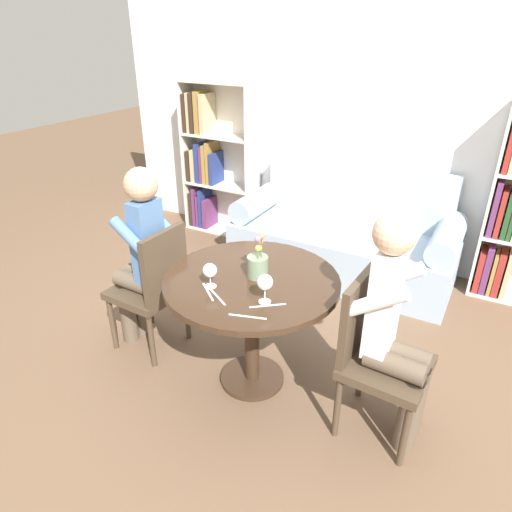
{
  "coord_description": "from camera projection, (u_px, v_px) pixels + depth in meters",
  "views": [
    {
      "loc": [
        1.11,
        -1.93,
        2.01
      ],
      "look_at": [
        0.0,
        0.05,
        0.86
      ],
      "focal_mm": 32.0,
      "sensor_mm": 36.0,
      "label": 1
    }
  ],
  "objects": [
    {
      "name": "ground_plane",
      "position": [
        252.0,
        379.0,
        2.9
      ],
      "size": [
        16.0,
        16.0,
        0.0
      ],
      "primitive_type": "plane",
      "color": "brown"
    },
    {
      "name": "back_wall",
      "position": [
        371.0,
        111.0,
        3.89
      ],
      "size": [
        5.2,
        0.05,
        2.7
      ],
      "color": "silver",
      "rests_on": "ground_plane"
    },
    {
      "name": "round_table",
      "position": [
        252.0,
        299.0,
        2.62
      ],
      "size": [
        1.0,
        1.0,
        0.74
      ],
      "color": "#382619",
      "rests_on": "ground_plane"
    },
    {
      "name": "couch",
      "position": [
        344.0,
        240.0,
        4.03
      ],
      "size": [
        1.89,
        0.8,
        0.92
      ],
      "color": "#9EB2C6",
      "rests_on": "ground_plane"
    },
    {
      "name": "bookshelf_left",
      "position": [
        213.0,
        160.0,
        4.7
      ],
      "size": [
        0.78,
        0.28,
        1.54
      ],
      "color": "silver",
      "rests_on": "ground_plane"
    },
    {
      "name": "chair_left",
      "position": [
        154.0,
        285.0,
        2.97
      ],
      "size": [
        0.44,
        0.44,
        0.9
      ],
      "rotation": [
        0.0,
        0.0,
        -1.61
      ],
      "color": "#473828",
      "rests_on": "ground_plane"
    },
    {
      "name": "chair_right",
      "position": [
        374.0,
        351.0,
        2.37
      ],
      "size": [
        0.44,
        0.44,
        0.9
      ],
      "rotation": [
        0.0,
        0.0,
        1.52
      ],
      "color": "#473828",
      "rests_on": "ground_plane"
    },
    {
      "name": "person_left",
      "position": [
        141.0,
        256.0,
        2.93
      ],
      "size": [
        0.43,
        0.35,
        1.28
      ],
      "rotation": [
        0.0,
        0.0,
        -1.61
      ],
      "color": "brown",
      "rests_on": "ground_plane"
    },
    {
      "name": "person_right",
      "position": [
        396.0,
        328.0,
        2.24
      ],
      "size": [
        0.43,
        0.36,
        1.27
      ],
      "rotation": [
        0.0,
        0.0,
        1.52
      ],
      "color": "brown",
      "rests_on": "ground_plane"
    },
    {
      "name": "wine_glass_left",
      "position": [
        210.0,
        271.0,
        2.44
      ],
      "size": [
        0.08,
        0.08,
        0.14
      ],
      "color": "white",
      "rests_on": "round_table"
    },
    {
      "name": "wine_glass_right",
      "position": [
        265.0,
        283.0,
        2.29
      ],
      "size": [
        0.08,
        0.08,
        0.16
      ],
      "color": "white",
      "rests_on": "round_table"
    },
    {
      "name": "flower_vase",
      "position": [
        258.0,
        264.0,
        2.55
      ],
      "size": [
        0.12,
        0.12,
        0.27
      ],
      "color": "gray",
      "rests_on": "round_table"
    },
    {
      "name": "knife_left_setting",
      "position": [
        217.0,
        296.0,
        2.39
      ],
      "size": [
        0.17,
        0.11,
        0.0
      ],
      "color": "silver",
      "rests_on": "round_table"
    },
    {
      "name": "fork_left_setting",
      "position": [
        248.0,
        317.0,
        2.23
      ],
      "size": [
        0.18,
        0.07,
        0.0
      ],
      "color": "silver",
      "rests_on": "round_table"
    },
    {
      "name": "knife_right_setting",
      "position": [
        268.0,
        306.0,
        2.31
      ],
      "size": [
        0.15,
        0.13,
        0.0
      ],
      "color": "silver",
      "rests_on": "round_table"
    },
    {
      "name": "fork_right_setting",
      "position": [
        208.0,
        292.0,
        2.43
      ],
      "size": [
        0.15,
        0.13,
        0.0
      ],
      "color": "silver",
      "rests_on": "round_table"
    }
  ]
}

